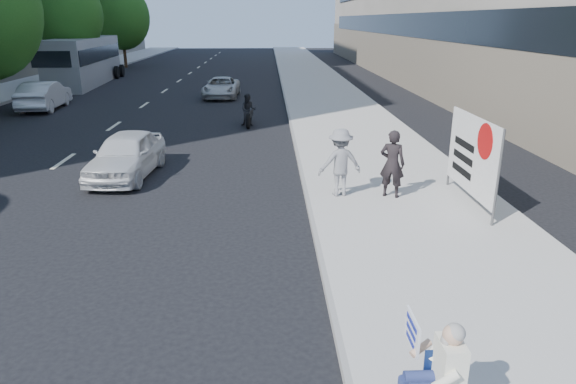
{
  "coord_description": "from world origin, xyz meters",
  "views": [
    {
      "loc": [
        0.46,
        -9.06,
        4.55
      ],
      "look_at": [
        0.83,
        0.67,
        1.27
      ],
      "focal_mm": 32.0,
      "sensor_mm": 36.0,
      "label": 1
    }
  ],
  "objects_px": {
    "jogger": "(340,162)",
    "protest_banner": "(472,155)",
    "motorcycle": "(248,112)",
    "pedestrian_woman": "(392,164)",
    "white_sedan_mid": "(44,95)",
    "white_sedan_far": "(221,87)",
    "seated_protester": "(436,369)",
    "white_sedan_near": "(126,155)",
    "bus": "(85,61)"
  },
  "relations": [
    {
      "from": "jogger",
      "to": "protest_banner",
      "type": "bearing_deg",
      "value": 155.96
    },
    {
      "from": "pedestrian_woman",
      "to": "white_sedan_mid",
      "type": "height_order",
      "value": "pedestrian_woman"
    },
    {
      "from": "protest_banner",
      "to": "motorcycle",
      "type": "distance_m",
      "value": 12.45
    },
    {
      "from": "protest_banner",
      "to": "motorcycle",
      "type": "bearing_deg",
      "value": 118.23
    },
    {
      "from": "white_sedan_near",
      "to": "white_sedan_mid",
      "type": "distance_m",
      "value": 14.69
    },
    {
      "from": "pedestrian_woman",
      "to": "white_sedan_near",
      "type": "bearing_deg",
      "value": 4.31
    },
    {
      "from": "protest_banner",
      "to": "bus",
      "type": "relative_size",
      "value": 0.25
    },
    {
      "from": "seated_protester",
      "to": "protest_banner",
      "type": "relative_size",
      "value": 0.43
    },
    {
      "from": "protest_banner",
      "to": "white_sedan_mid",
      "type": "height_order",
      "value": "protest_banner"
    },
    {
      "from": "seated_protester",
      "to": "white_sedan_near",
      "type": "distance_m",
      "value": 12.18
    },
    {
      "from": "seated_protester",
      "to": "motorcycle",
      "type": "relative_size",
      "value": 0.64
    },
    {
      "from": "white_sedan_mid",
      "to": "bus",
      "type": "bearing_deg",
      "value": -86.19
    },
    {
      "from": "white_sedan_mid",
      "to": "motorcycle",
      "type": "xyz_separation_m",
      "value": [
        10.97,
        -4.84,
        -0.1
      ]
    },
    {
      "from": "jogger",
      "to": "white_sedan_near",
      "type": "height_order",
      "value": "jogger"
    },
    {
      "from": "protest_banner",
      "to": "white_sedan_mid",
      "type": "xyz_separation_m",
      "value": [
        -16.85,
        15.79,
        -0.66
      ]
    },
    {
      "from": "white_sedan_near",
      "to": "bus",
      "type": "distance_m",
      "value": 25.78
    },
    {
      "from": "jogger",
      "to": "white_sedan_near",
      "type": "relative_size",
      "value": 0.45
    },
    {
      "from": "white_sedan_near",
      "to": "pedestrian_woman",
      "type": "bearing_deg",
      "value": -14.8
    },
    {
      "from": "jogger",
      "to": "white_sedan_far",
      "type": "bearing_deg",
      "value": -86.78
    },
    {
      "from": "pedestrian_woman",
      "to": "motorcycle",
      "type": "relative_size",
      "value": 0.86
    },
    {
      "from": "seated_protester",
      "to": "white_sedan_near",
      "type": "height_order",
      "value": "seated_protester"
    },
    {
      "from": "seated_protester",
      "to": "pedestrian_woman",
      "type": "height_order",
      "value": "pedestrian_woman"
    },
    {
      "from": "jogger",
      "to": "motorcycle",
      "type": "distance_m",
      "value": 10.57
    },
    {
      "from": "white_sedan_mid",
      "to": "white_sedan_far",
      "type": "relative_size",
      "value": 1.03
    },
    {
      "from": "seated_protester",
      "to": "jogger",
      "type": "xyz_separation_m",
      "value": [
        0.01,
        8.07,
        0.16
      ]
    },
    {
      "from": "jogger",
      "to": "white_sedan_near",
      "type": "distance_m",
      "value": 6.63
    },
    {
      "from": "white_sedan_near",
      "to": "white_sedan_far",
      "type": "relative_size",
      "value": 0.91
    },
    {
      "from": "jogger",
      "to": "white_sedan_mid",
      "type": "distance_m",
      "value": 20.35
    },
    {
      "from": "pedestrian_woman",
      "to": "white_sedan_mid",
      "type": "distance_m",
      "value": 21.38
    },
    {
      "from": "white_sedan_far",
      "to": "bus",
      "type": "bearing_deg",
      "value": 146.79
    },
    {
      "from": "white_sedan_mid",
      "to": "white_sedan_far",
      "type": "bearing_deg",
      "value": -159.59
    },
    {
      "from": "jogger",
      "to": "protest_banner",
      "type": "distance_m",
      "value": 3.25
    },
    {
      "from": "white_sedan_mid",
      "to": "pedestrian_woman",
      "type": "bearing_deg",
      "value": 130.62
    },
    {
      "from": "seated_protester",
      "to": "protest_banner",
      "type": "xyz_separation_m",
      "value": [
        3.15,
        7.32,
        0.53
      ]
    },
    {
      "from": "jogger",
      "to": "white_sedan_far",
      "type": "xyz_separation_m",
      "value": [
        -4.71,
        19.14,
        -0.43
      ]
    },
    {
      "from": "seated_protester",
      "to": "motorcycle",
      "type": "height_order",
      "value": "seated_protester"
    },
    {
      "from": "jogger",
      "to": "white_sedan_far",
      "type": "distance_m",
      "value": 19.72
    },
    {
      "from": "pedestrian_woman",
      "to": "protest_banner",
      "type": "bearing_deg",
      "value": -174.67
    },
    {
      "from": "jogger",
      "to": "pedestrian_woman",
      "type": "distance_m",
      "value": 1.34
    },
    {
      "from": "white_sedan_mid",
      "to": "motorcycle",
      "type": "distance_m",
      "value": 11.99
    },
    {
      "from": "seated_protester",
      "to": "white_sedan_mid",
      "type": "relative_size",
      "value": 0.29
    },
    {
      "from": "seated_protester",
      "to": "white_sedan_mid",
      "type": "height_order",
      "value": "white_sedan_mid"
    },
    {
      "from": "jogger",
      "to": "pedestrian_woman",
      "type": "xyz_separation_m",
      "value": [
        1.33,
        -0.16,
        -0.0
      ]
    },
    {
      "from": "white_sedan_near",
      "to": "white_sedan_mid",
      "type": "relative_size",
      "value": 0.89
    },
    {
      "from": "white_sedan_far",
      "to": "motorcycle",
      "type": "height_order",
      "value": "motorcycle"
    },
    {
      "from": "seated_protester",
      "to": "bus",
      "type": "bearing_deg",
      "value": 113.84
    },
    {
      "from": "white_sedan_mid",
      "to": "white_sedan_far",
      "type": "xyz_separation_m",
      "value": [
        9.0,
        4.1,
        -0.13
      ]
    },
    {
      "from": "pedestrian_woman",
      "to": "protest_banner",
      "type": "distance_m",
      "value": 1.95
    },
    {
      "from": "white_sedan_near",
      "to": "white_sedan_mid",
      "type": "xyz_separation_m",
      "value": [
        -7.56,
        12.6,
        0.06
      ]
    },
    {
      "from": "motorcycle",
      "to": "pedestrian_woman",
      "type": "bearing_deg",
      "value": -62.25
    }
  ]
}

